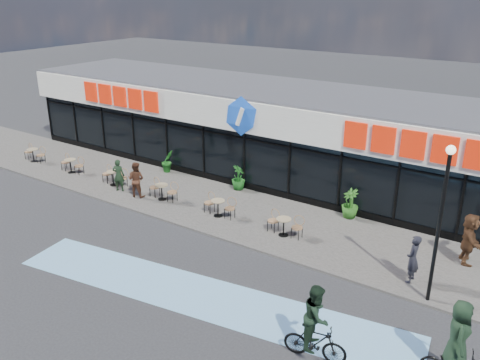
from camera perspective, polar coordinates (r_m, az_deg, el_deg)
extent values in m
plane|color=#28282B|center=(20.37, -10.57, -7.23)|extent=(120.00, 120.00, 0.00)
cube|color=#635D57|center=(23.39, -2.91, -2.87)|extent=(44.00, 5.00, 0.10)
cube|color=#76B2E0|center=(17.09, -4.24, -12.89)|extent=(14.17, 4.13, 0.01)
cube|color=black|center=(27.18, 4.01, 3.84)|extent=(30.00, 6.00, 3.00)
cube|color=white|center=(26.48, 3.96, 8.42)|extent=(30.60, 6.30, 1.50)
cube|color=#47474C|center=(26.44, 4.17, 10.17)|extent=(30.60, 6.30, 0.10)
cube|color=navy|center=(24.26, 0.46, 5.58)|extent=(30.60, 0.08, 0.18)
cube|color=black|center=(24.38, 0.47, 4.68)|extent=(30.00, 0.06, 0.08)
cube|color=black|center=(25.19, 0.46, -0.66)|extent=(30.00, 0.10, 0.40)
cube|color=red|center=(28.99, -13.30, 9.12)|extent=(5.63, 0.18, 1.10)
cube|color=red|center=(20.65, 18.90, 3.80)|extent=(5.63, 0.18, 1.10)
ellipsoid|color=blue|center=(23.86, 0.11, 7.18)|extent=(1.90, 0.24, 1.90)
cylinder|color=black|center=(34.99, -20.59, 6.47)|extent=(0.10, 0.10, 3.00)
cylinder|color=black|center=(33.03, -18.01, 5.98)|extent=(0.10, 0.10, 3.00)
cylinder|color=black|center=(31.15, -15.12, 5.41)|extent=(0.10, 0.10, 3.00)
cylinder|color=black|center=(29.36, -11.87, 4.75)|extent=(0.10, 0.10, 3.00)
cylinder|color=black|center=(27.67, -8.22, 3.99)|extent=(0.10, 0.10, 3.00)
cylinder|color=black|center=(26.12, -4.12, 3.12)|extent=(0.10, 0.10, 3.00)
cylinder|color=black|center=(24.73, 0.46, 2.13)|extent=(0.10, 0.10, 3.00)
cylinder|color=black|center=(23.52, 5.54, 1.01)|extent=(0.10, 0.10, 3.00)
cylinder|color=black|center=(22.52, 11.11, -0.23)|extent=(0.10, 0.10, 3.00)
cylinder|color=black|center=(21.77, 17.14, -1.57)|extent=(0.10, 0.10, 3.00)
cylinder|color=black|center=(21.28, 23.52, -2.96)|extent=(0.10, 0.10, 3.00)
cylinder|color=black|center=(16.60, 21.37, -5.31)|extent=(0.12, 0.12, 4.94)
sphere|color=#FFF2CC|center=(15.70, 22.60, 3.14)|extent=(0.28, 0.28, 0.28)
cylinder|color=tan|center=(31.09, -22.30, 3.20)|extent=(0.60, 0.60, 0.04)
cylinder|color=black|center=(31.19, -22.21, 2.59)|extent=(0.06, 0.06, 0.70)
cylinder|color=black|center=(31.30, -22.12, 1.97)|extent=(0.40, 0.40, 0.02)
cylinder|color=tan|center=(28.52, -18.56, 2.17)|extent=(0.60, 0.60, 0.04)
cylinder|color=black|center=(28.63, -18.48, 1.51)|extent=(0.06, 0.06, 0.70)
cylinder|color=black|center=(28.75, -18.40, 0.83)|extent=(0.40, 0.40, 0.02)
cylinder|color=tan|center=(26.11, -14.12, 0.92)|extent=(0.60, 0.60, 0.04)
cylinder|color=black|center=(26.22, -14.05, 0.21)|extent=(0.06, 0.06, 0.70)
cylinder|color=black|center=(26.35, -13.98, -0.53)|extent=(0.40, 0.40, 0.02)
cylinder|color=tan|center=(23.89, -8.82, -0.57)|extent=(0.60, 0.60, 0.04)
cylinder|color=black|center=(24.02, -8.77, -1.35)|extent=(0.06, 0.06, 0.70)
cylinder|color=black|center=(24.16, -8.73, -2.14)|extent=(0.40, 0.40, 0.02)
cylinder|color=tan|center=(21.94, -2.50, -2.34)|extent=(0.60, 0.60, 0.04)
cylinder|color=black|center=(22.08, -2.49, -3.18)|extent=(0.06, 0.06, 0.70)
cylinder|color=black|center=(22.23, -2.48, -4.02)|extent=(0.40, 0.40, 0.02)
cylinder|color=tan|center=(20.33, 4.94, -4.39)|extent=(0.60, 0.60, 0.04)
cylinder|color=black|center=(20.49, 4.91, -5.27)|extent=(0.06, 0.06, 0.70)
cylinder|color=black|center=(20.65, 4.88, -6.17)|extent=(0.40, 0.40, 0.02)
imported|color=#1B601B|center=(27.49, -8.14, 2.12)|extent=(0.69, 0.78, 1.19)
imported|color=#164D16|center=(24.84, -0.19, 0.26)|extent=(0.87, 0.87, 1.21)
imported|color=#28601B|center=(22.34, 12.26, -2.58)|extent=(1.00, 1.00, 1.30)
imported|color=black|center=(25.30, -13.47, 0.53)|extent=(0.69, 0.58, 1.60)
imported|color=#4A291A|center=(24.41, -11.60, 0.06)|extent=(0.98, 0.85, 1.72)
imported|color=black|center=(18.15, 18.83, -8.38)|extent=(0.42, 0.63, 1.71)
imported|color=#4B2E1B|center=(20.00, 24.33, -6.02)|extent=(1.18, 1.86, 1.92)
imported|color=black|center=(14.51, 8.41, -17.62)|extent=(1.81, 0.83, 1.05)
imported|color=black|center=(13.99, 8.60, -14.90)|extent=(0.87, 1.02, 1.85)
imported|color=black|center=(14.34, 23.35, -15.60)|extent=(0.81, 1.04, 1.87)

